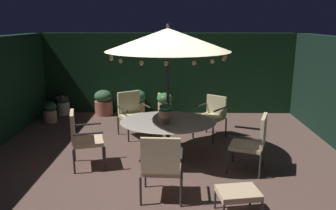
{
  "coord_description": "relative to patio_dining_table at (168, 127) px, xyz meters",
  "views": [
    {
      "loc": [
        0.18,
        -5.87,
        2.59
      ],
      "look_at": [
        0.06,
        0.3,
        1.04
      ],
      "focal_mm": 35.7,
      "sensor_mm": 36.0,
      "label": 1
    }
  ],
  "objects": [
    {
      "name": "ottoman_footrest",
      "position": [
        1.0,
        -1.96,
        -0.3
      ],
      "size": [
        0.62,
        0.51,
        0.37
      ],
      "color": "#2E2B33",
      "rests_on": "ground_plane"
    },
    {
      "name": "ground_plane",
      "position": [
        -0.06,
        -0.21,
        -0.63
      ],
      "size": [
        7.66,
        7.63,
        0.02
      ],
      "primitive_type": "cube",
      "color": "brown"
    },
    {
      "name": "patio_dining_table",
      "position": [
        0.0,
        0.0,
        0.0
      ],
      "size": [
        1.83,
        1.52,
        0.75
      ],
      "color": "#2A2E2C",
      "rests_on": "ground_plane"
    },
    {
      "name": "patio_chair_south",
      "position": [
        -0.86,
        1.35,
        -0.05
      ],
      "size": [
        0.82,
        0.82,
        1.01
      ],
      "color": "#302D2D",
      "rests_on": "ground_plane"
    },
    {
      "name": "patio_chair_east",
      "position": [
        1.5,
        -0.55,
        -0.04
      ],
      "size": [
        0.75,
        0.76,
        1.03
      ],
      "color": "#2E2F2B",
      "rests_on": "ground_plane"
    },
    {
      "name": "patio_chair_southeast",
      "position": [
        0.99,
        1.24,
        -0.06
      ],
      "size": [
        0.79,
        0.8,
        0.94
      ],
      "color": "#2C2D31",
      "rests_on": "ground_plane"
    },
    {
      "name": "potted_plant_back_center",
      "position": [
        -3.05,
        3.07,
        -0.34
      ],
      "size": [
        0.35,
        0.35,
        0.56
      ],
      "color": "beige",
      "rests_on": "ground_plane"
    },
    {
      "name": "potted_plant_right_far",
      "position": [
        -0.15,
        2.9,
        -0.26
      ],
      "size": [
        0.43,
        0.43,
        0.67
      ],
      "color": "tan",
      "rests_on": "ground_plane"
    },
    {
      "name": "hedge_backdrop_rear",
      "position": [
        -0.06,
        3.45,
        0.52
      ],
      "size": [
        7.66,
        0.3,
        2.27
      ],
      "primitive_type": "cube",
      "color": "black",
      "rests_on": "ground_plane"
    },
    {
      "name": "potted_plant_left_near",
      "position": [
        -3.15,
        2.31,
        -0.33
      ],
      "size": [
        0.36,
        0.36,
        0.55
      ],
      "color": "tan",
      "rests_on": "ground_plane"
    },
    {
      "name": "patio_umbrella",
      "position": [
        -0.0,
        -0.0,
        1.65
      ],
      "size": [
        2.28,
        2.28,
        2.55
      ],
      "color": "#2C2B30",
      "rests_on": "ground_plane"
    },
    {
      "name": "centerpiece_planter",
      "position": [
        -0.04,
        -0.18,
        0.37
      ],
      "size": [
        0.26,
        0.26,
        0.41
      ],
      "color": "#866547",
      "rests_on": "patio_dining_table"
    },
    {
      "name": "potted_plant_back_right",
      "position": [
        -1.89,
        3.07,
        -0.26
      ],
      "size": [
        0.5,
        0.5,
        0.71
      ],
      "color": "#A95E4B",
      "rests_on": "ground_plane"
    },
    {
      "name": "patio_chair_northeast",
      "position": [
        -0.06,
        -1.6,
        -0.03
      ],
      "size": [
        0.64,
        0.6,
        1.03
      ],
      "color": "#2D3130",
      "rests_on": "ground_plane"
    },
    {
      "name": "patio_chair_north",
      "position": [
        -1.54,
        -0.43,
        -0.02
      ],
      "size": [
        0.7,
        0.71,
        1.04
      ],
      "color": "#32292C",
      "rests_on": "ground_plane"
    },
    {
      "name": "potted_plant_back_left",
      "position": [
        -0.93,
        3.06,
        -0.23
      ],
      "size": [
        0.51,
        0.51,
        0.71
      ],
      "color": "tan",
      "rests_on": "ground_plane"
    }
  ]
}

